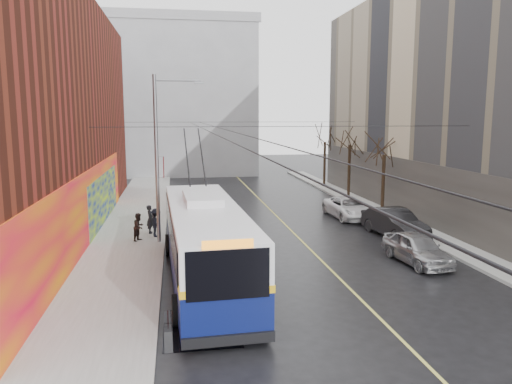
# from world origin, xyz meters

# --- Properties ---
(ground) EXTENTS (140.00, 140.00, 0.00)m
(ground) POSITION_xyz_m (0.00, 0.00, 0.00)
(ground) COLOR black
(ground) RESTS_ON ground
(sidewalk_left) EXTENTS (4.00, 60.00, 0.15)m
(sidewalk_left) POSITION_xyz_m (-8.00, 12.00, 0.07)
(sidewalk_left) COLOR gray
(sidewalk_left) RESTS_ON ground
(sidewalk_right) EXTENTS (2.00, 60.00, 0.15)m
(sidewalk_right) POSITION_xyz_m (9.00, 12.00, 0.07)
(sidewalk_right) COLOR gray
(sidewalk_right) RESTS_ON ground
(lane_line) EXTENTS (0.12, 50.00, 0.01)m
(lane_line) POSITION_xyz_m (1.50, 14.00, 0.00)
(lane_line) COLOR #BFB74C
(lane_line) RESTS_ON ground
(building_right) EXTENTS (14.06, 36.00, 16.00)m
(building_right) POSITION_xyz_m (16.99, 14.00, 7.99)
(building_right) COLOR tan
(building_right) RESTS_ON ground
(building_far) EXTENTS (20.50, 12.10, 18.00)m
(building_far) POSITION_xyz_m (-6.00, 44.99, 9.02)
(building_far) COLOR gray
(building_far) RESTS_ON ground
(streetlight_pole) EXTENTS (2.65, 0.60, 9.00)m
(streetlight_pole) POSITION_xyz_m (-6.14, 10.00, 4.85)
(streetlight_pole) COLOR slate
(streetlight_pole) RESTS_ON ground
(catenary_wires) EXTENTS (18.00, 60.00, 0.22)m
(catenary_wires) POSITION_xyz_m (-2.54, 14.77, 6.25)
(catenary_wires) COLOR black
(tree_near) EXTENTS (3.20, 3.20, 6.40)m
(tree_near) POSITION_xyz_m (9.00, 16.00, 4.98)
(tree_near) COLOR black
(tree_near) RESTS_ON ground
(tree_mid) EXTENTS (3.20, 3.20, 6.68)m
(tree_mid) POSITION_xyz_m (9.00, 23.00, 5.25)
(tree_mid) COLOR black
(tree_mid) RESTS_ON ground
(tree_far) EXTENTS (3.20, 3.20, 6.57)m
(tree_far) POSITION_xyz_m (9.00, 30.00, 5.14)
(tree_far) COLOR black
(tree_far) RESTS_ON ground
(puddle) EXTENTS (2.44, 3.33, 0.01)m
(puddle) POSITION_xyz_m (-4.62, -1.13, 0.00)
(puddle) COLOR black
(puddle) RESTS_ON ground
(pigeons_flying) EXTENTS (3.28, 2.99, 1.52)m
(pigeons_flying) POSITION_xyz_m (-2.65, 9.89, 7.62)
(pigeons_flying) COLOR slate
(trolleybus) EXTENTS (3.52, 13.28, 6.24)m
(trolleybus) POSITION_xyz_m (-4.17, 3.51, 1.73)
(trolleybus) COLOR #091249
(trolleybus) RESTS_ON ground
(parked_car_a) EXTENTS (2.09, 4.40, 1.45)m
(parked_car_a) POSITION_xyz_m (5.80, 4.52, 0.73)
(parked_car_a) COLOR #9C9DA1
(parked_car_a) RESTS_ON ground
(parked_car_b) EXTENTS (2.37, 5.11, 1.62)m
(parked_car_b) POSITION_xyz_m (7.00, 9.61, 0.81)
(parked_car_b) COLOR #242326
(parked_car_b) RESTS_ON ground
(parked_car_c) EXTENTS (2.61, 5.16, 1.40)m
(parked_car_c) POSITION_xyz_m (6.22, 15.09, 0.70)
(parked_car_c) COLOR white
(parked_car_c) RESTS_ON ground
(following_car) EXTENTS (2.74, 5.10, 1.65)m
(following_car) POSITION_xyz_m (-4.45, 18.39, 0.82)
(following_car) COLOR #B3B4B8
(following_car) RESTS_ON ground
(pedestrian_a) EXTENTS (0.41, 0.61, 1.65)m
(pedestrian_a) POSITION_xyz_m (-6.85, 12.10, 0.97)
(pedestrian_a) COLOR black
(pedestrian_a) RESTS_ON sidewalk_left
(pedestrian_b) EXTENTS (0.86, 0.93, 1.53)m
(pedestrian_b) POSITION_xyz_m (-7.37, 10.42, 0.91)
(pedestrian_b) COLOR black
(pedestrian_b) RESTS_ON sidewalk_left
(pedestrian_c) EXTENTS (0.87, 1.17, 1.61)m
(pedestrian_c) POSITION_xyz_m (-6.50, 11.16, 0.96)
(pedestrian_c) COLOR black
(pedestrian_c) RESTS_ON sidewalk_left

